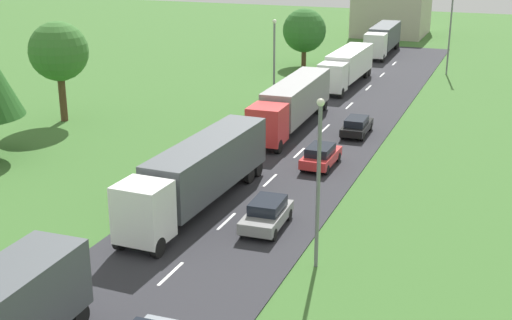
{
  "coord_description": "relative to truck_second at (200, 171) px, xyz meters",
  "views": [
    {
      "loc": [
        13.86,
        0.2,
        15.03
      ],
      "look_at": [
        0.14,
        35.86,
        2.3
      ],
      "focal_mm": 48.59,
      "sensor_mm": 36.0,
      "label": 1
    }
  ],
  "objects": [
    {
      "name": "lamppost_second",
      "position": [
        8.22,
        -4.71,
        2.36
      ],
      "size": [
        0.36,
        0.36,
        8.08
      ],
      "color": "slate",
      "rests_on": "ground"
    },
    {
      "name": "lamppost_third",
      "position": [
        -3.88,
        23.29,
        2.2
      ],
      "size": [
        0.36,
        0.36,
        7.77
      ],
      "color": "slate",
      "rests_on": "ground"
    },
    {
      "name": "tree_maple",
      "position": [
        -18.62,
        12.99,
        3.57
      ],
      "size": [
        4.79,
        4.79,
        8.17
      ],
      "color": "#513823",
      "rests_on": "ground"
    },
    {
      "name": "tree_pine",
      "position": [
        -7.39,
        43.47,
        1.91
      ],
      "size": [
        4.96,
        4.96,
        6.57
      ],
      "color": "#513823",
      "rests_on": "ground"
    },
    {
      "name": "car_fifth",
      "position": [
        4.98,
        17.35,
        -1.36
      ],
      "size": [
        1.82,
        4.33,
        1.4
      ],
      "color": "black",
      "rests_on": "road"
    },
    {
      "name": "lamppost_fourth",
      "position": [
        8.7,
        44.26,
        2.53
      ],
      "size": [
        0.36,
        0.36,
        8.42
      ],
      "color": "slate",
      "rests_on": "ground"
    },
    {
      "name": "car_third",
      "position": [
        4.56,
        -1.47,
        -1.31
      ],
      "size": [
        2.02,
        4.13,
        1.51
      ],
      "color": "gray",
      "rests_on": "road"
    },
    {
      "name": "truck_third",
      "position": [
        -0.33,
        17.7,
        -0.05
      ],
      "size": [
        2.84,
        14.74,
        3.54
      ],
      "color": "red",
      "rests_on": "road"
    },
    {
      "name": "car_fourth",
      "position": [
        4.48,
        9.11,
        -1.32
      ],
      "size": [
        1.86,
        4.13,
        1.49
      ],
      "color": "red",
      "rests_on": "road"
    },
    {
      "name": "truck_fourth",
      "position": [
        -0.14,
        34.69,
        -0.11
      ],
      "size": [
        2.62,
        12.64,
        3.43
      ],
      "color": "white",
      "rests_on": "road"
    },
    {
      "name": "road",
      "position": [
        2.26,
        -8.77,
        -2.13
      ],
      "size": [
        10.0,
        140.0,
        0.06
      ],
      "primitive_type": "cube",
      "color": "#2B2B30",
      "rests_on": "ground"
    },
    {
      "name": "distant_building",
      "position": [
        -2.67,
        72.44,
        1.41
      ],
      "size": [
        10.13,
        11.63,
        7.13
      ],
      "primitive_type": "cube",
      "color": "#B2A899",
      "rests_on": "ground"
    },
    {
      "name": "truck_second",
      "position": [
        0.0,
        0.0,
        0.0
      ],
      "size": [
        2.86,
        14.04,
        3.62
      ],
      "color": "white",
      "rests_on": "road"
    },
    {
      "name": "lane_marking_centre",
      "position": [
        2.26,
        -12.03,
        -2.09
      ],
      "size": [
        0.16,
        122.62,
        0.01
      ],
      "color": "white",
      "rests_on": "road"
    },
    {
      "name": "truck_fifth",
      "position": [
        -0.38,
        54.45,
        -0.07
      ],
      "size": [
        2.74,
        12.81,
        3.52
      ],
      "color": "white",
      "rests_on": "road"
    }
  ]
}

